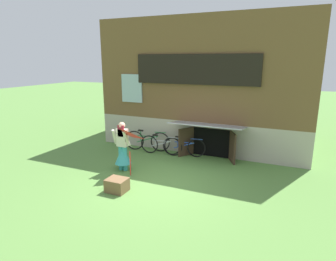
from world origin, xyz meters
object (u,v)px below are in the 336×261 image
object	(u,v)px
bicycle_silver	(161,145)
wooden_crate	(117,185)
person	(123,150)
kite	(121,139)
bicycle_blue	(184,147)
bicycle_green	(147,141)

from	to	relation	value
bicycle_silver	wooden_crate	size ratio (longest dim) A/B	3.03
person	wooden_crate	size ratio (longest dim) A/B	2.91
kite	bicycle_silver	size ratio (longest dim) A/B	0.85
bicycle_silver	kite	bearing A→B (deg)	-98.36
bicycle_blue	bicycle_green	xyz separation A→B (m)	(-1.54, 0.03, 0.04)
wooden_crate	person	bearing A→B (deg)	116.59
bicycle_silver	bicycle_green	bearing A→B (deg)	159.02
person	bicycle_blue	bearing A→B (deg)	66.58
bicycle_green	wooden_crate	xyz separation A→B (m)	(0.96, -3.52, -0.22)
person	bicycle_green	xyz separation A→B (m)	(-0.26, 2.13, -0.27)
bicycle_silver	wooden_crate	xyz separation A→B (m)	(0.26, -3.31, -0.19)
person	kite	world-z (taller)	person
bicycle_blue	bicycle_silver	world-z (taller)	bicycle_silver
bicycle_green	bicycle_blue	bearing A→B (deg)	-12.43
bicycle_green	person	bearing A→B (deg)	-94.22
kite	bicycle_green	xyz separation A→B (m)	(-0.54, 2.62, -0.79)
person	bicycle_silver	size ratio (longest dim) A/B	0.96
bicycle_blue	bicycle_silver	distance (m)	0.86
person	bicycle_silver	bearing A→B (deg)	85.20
kite	bicycle_blue	world-z (taller)	kite
person	bicycle_blue	size ratio (longest dim) A/B	0.99
kite	bicycle_silver	xyz separation A→B (m)	(0.16, 2.41, -0.82)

